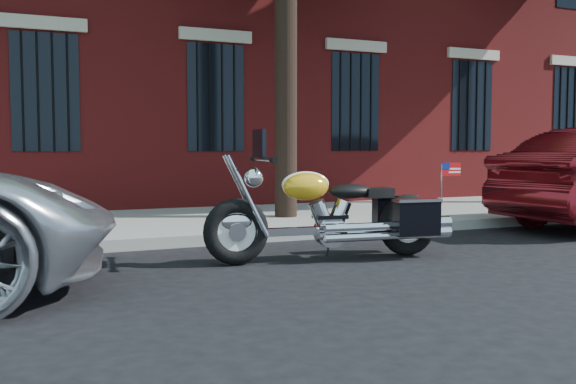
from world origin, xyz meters
name	(u,v)px	position (x,y,z in m)	size (l,w,h in m)	color
ground	(345,255)	(0.00, 0.00, 0.00)	(120.00, 120.00, 0.00)	black
curb	(296,234)	(0.00, 1.38, 0.07)	(40.00, 0.16, 0.15)	gray
sidewalk	(249,220)	(0.00, 3.26, 0.07)	(40.00, 3.60, 0.15)	gray
motorcycle	(338,216)	(-0.23, -0.25, 0.49)	(2.84, 1.01, 1.46)	black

